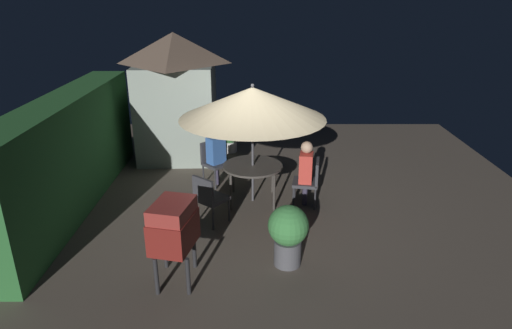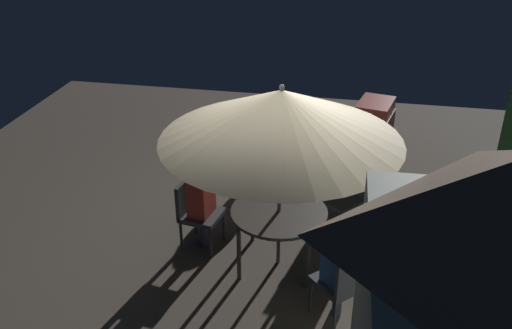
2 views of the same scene
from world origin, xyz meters
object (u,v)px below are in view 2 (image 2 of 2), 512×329
object	(u,v)px
bbq_grill	(374,123)
patio_table	(279,215)
chair_far_side	(345,281)
potted_plant_by_shed	(266,144)
patio_umbrella	(281,115)
person_in_red	(201,192)
person_in_blue	(341,256)
chair_near_shed	(195,209)
chair_toward_hedge	(347,194)

from	to	relation	value
bbq_grill	patio_table	bearing A→B (deg)	-22.42
chair_far_side	potted_plant_by_shed	distance (m)	3.28
patio_table	patio_umbrella	xyz separation A→B (m)	(0.00, 0.00, 1.26)
patio_table	person_in_red	size ratio (longest dim) A/B	0.89
patio_table	chair_far_side	distance (m)	1.19
bbq_grill	person_in_red	xyz separation A→B (m)	(2.37, -2.03, -0.06)
chair_far_side	person_in_blue	bearing A→B (deg)	-136.44
chair_near_shed	chair_far_side	distance (m)	2.15
bbq_grill	chair_toward_hedge	bearing A→B (deg)	-10.45
patio_umbrella	potted_plant_by_shed	xyz separation A→B (m)	(-2.14, -0.53, -1.39)
bbq_grill	potted_plant_by_shed	bearing A→B (deg)	-75.90
person_in_red	person_in_blue	size ratio (longest dim) A/B	1.00
chair_near_shed	potted_plant_by_shed	distance (m)	2.03
patio_umbrella	chair_near_shed	distance (m)	1.78
person_in_blue	chair_toward_hedge	bearing A→B (deg)	-179.64
chair_far_side	person_in_red	world-z (taller)	person_in_red
chair_near_shed	potted_plant_by_shed	world-z (taller)	potted_plant_by_shed
chair_near_shed	chair_toward_hedge	world-z (taller)	same
patio_table	chair_toward_hedge	distance (m)	1.19
patio_table	patio_umbrella	bearing A→B (deg)	71.57
chair_far_side	bbq_grill	bearing A→B (deg)	176.14
person_in_red	person_in_blue	distance (m)	1.99
patio_umbrella	chair_far_side	bearing A→B (deg)	43.56
chair_toward_hedge	person_in_red	bearing A→B (deg)	-66.66
person_in_blue	chair_near_shed	bearing A→B (deg)	-118.15
chair_far_side	person_in_red	distance (m)	2.09
chair_toward_hedge	bbq_grill	bearing A→B (deg)	169.55
patio_umbrella	chair_near_shed	bearing A→B (deg)	-99.63
chair_near_shed	chair_far_side	size ratio (longest dim) A/B	1.00
patio_umbrella	chair_near_shed	size ratio (longest dim) A/B	2.96
patio_umbrella	person_in_blue	world-z (taller)	patio_umbrella
chair_toward_hedge	person_in_red	distance (m)	1.90
patio_umbrella	chair_far_side	xyz separation A→B (m)	(0.86, 0.82, -1.41)
chair_far_side	potted_plant_by_shed	xyz separation A→B (m)	(-3.00, -1.34, 0.02)
chair_far_side	person_in_blue	xyz separation A→B (m)	(-0.06, -0.06, 0.26)
person_in_red	person_in_blue	xyz separation A→B (m)	(0.96, 1.74, 0.00)
patio_table	person_in_red	xyz separation A→B (m)	(-0.17, -0.99, 0.11)
chair_far_side	potted_plant_by_shed	size ratio (longest dim) A/B	0.95
chair_toward_hedge	person_in_blue	xyz separation A→B (m)	(1.71, 0.01, 0.26)
patio_umbrella	person_in_blue	bearing A→B (deg)	43.56
potted_plant_by_shed	person_in_red	distance (m)	2.04
patio_table	chair_far_side	bearing A→B (deg)	43.56
patio_table	potted_plant_by_shed	size ratio (longest dim) A/B	1.20
chair_toward_hedge	chair_far_side	bearing A→B (deg)	2.25
chair_far_side	chair_toward_hedge	bearing A→B (deg)	-177.75
patio_table	bbq_grill	bearing A→B (deg)	157.58
chair_far_side	chair_toward_hedge	xyz separation A→B (m)	(-1.77, -0.07, 0.00)
chair_near_shed	chair_far_side	bearing A→B (deg)	61.13
patio_umbrella	patio_table	bearing A→B (deg)	-108.43
potted_plant_by_shed	person_in_red	bearing A→B (deg)	-13.05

